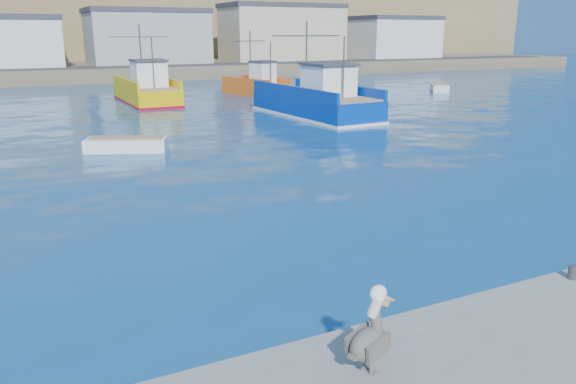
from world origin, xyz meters
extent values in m
plane|color=navy|center=(0.00, 0.00, 0.00)|extent=(260.00, 260.00, 0.00)
cylinder|color=#4C4C4C|center=(3.00, -3.40, 0.65)|extent=(0.20, 0.20, 0.30)
cube|color=brown|center=(0.00, 72.00, 0.80)|extent=(160.00, 30.00, 1.60)
cube|color=brown|center=(0.00, 98.00, 6.00)|extent=(180.00, 40.00, 14.00)
cube|color=brown|center=(0.00, 118.00, 11.00)|extent=(200.00, 40.00, 24.00)
cube|color=#2D2D2D|center=(0.00, 61.00, 1.65)|extent=(150.00, 5.00, 0.10)
cube|color=gray|center=(10.00, 67.00, 4.85)|extent=(15.00, 10.00, 6.50)
cube|color=#333338|center=(10.00, 67.00, 8.40)|extent=(15.30, 10.20, 0.60)
cube|color=tan|center=(30.00, 67.00, 5.35)|extent=(17.00, 9.00, 7.50)
cube|color=#333338|center=(30.00, 67.00, 9.40)|extent=(17.34, 9.18, 0.60)
cube|color=silver|center=(50.00, 67.00, 4.60)|extent=(13.00, 10.00, 6.00)
cube|color=#333338|center=(50.00, 67.00, 7.90)|extent=(13.26, 10.20, 0.60)
cube|color=#D9AA02|center=(2.89, 37.31, 0.66)|extent=(3.55, 10.19, 1.32)
cube|color=#D9AA02|center=(4.55, 37.31, 1.67)|extent=(0.25, 9.98, 0.70)
cube|color=#D9AA02|center=(1.24, 37.30, 1.67)|extent=(0.25, 9.98, 0.70)
cube|color=maroon|center=(2.89, 37.31, 0.05)|extent=(3.62, 10.40, 0.25)
cube|color=#8C7251|center=(2.89, 37.31, 1.37)|extent=(3.27, 9.78, 0.10)
cube|color=white|center=(2.90, 35.78, 2.42)|extent=(2.47, 2.55, 2.00)
cube|color=#333338|center=(2.90, 35.78, 3.52)|extent=(2.65, 2.86, 0.15)
cylinder|color=#4C4C4C|center=(2.89, 38.32, 3.82)|extent=(0.12, 0.12, 5.00)
cylinder|color=#4C4C4C|center=(2.91, 34.25, 3.32)|extent=(0.10, 0.10, 4.00)
cylinder|color=#4C4C4C|center=(2.89, 38.32, 5.32)|extent=(4.92, 0.10, 0.08)
cube|color=#012D96|center=(11.72, 23.96, 0.73)|extent=(4.67, 11.48, 1.46)
cube|color=#012D96|center=(13.56, 24.09, 1.81)|extent=(0.97, 11.01, 0.70)
cube|color=#012D96|center=(9.87, 23.84, 1.81)|extent=(0.97, 11.01, 0.70)
cube|color=silver|center=(11.72, 23.96, 0.05)|extent=(4.76, 11.71, 0.25)
cube|color=#8C7251|center=(11.72, 23.96, 1.51)|extent=(4.33, 11.01, 0.10)
cube|color=white|center=(11.83, 22.28, 2.56)|extent=(2.93, 2.99, 2.00)
cube|color=#333338|center=(11.83, 22.28, 3.66)|extent=(3.15, 3.34, 0.15)
cylinder|color=#4C4C4C|center=(11.64, 25.09, 3.96)|extent=(0.13, 0.13, 5.00)
cylinder|color=#4C4C4C|center=(11.94, 20.60, 3.46)|extent=(0.11, 0.11, 4.00)
cylinder|color=#4C4C4C|center=(11.64, 25.09, 5.46)|extent=(5.50, 0.45, 0.08)
cube|color=#C14F13|center=(13.49, 38.62, 0.45)|extent=(4.66, 7.45, 0.91)
cube|color=#C14F13|center=(14.66, 39.00, 1.26)|extent=(2.28, 6.55, 0.70)
cube|color=#C14F13|center=(12.32, 38.23, 1.26)|extent=(2.28, 6.55, 0.70)
cube|color=#8C7251|center=(13.49, 38.62, 0.96)|extent=(4.38, 7.12, 0.10)
cube|color=white|center=(13.82, 37.62, 2.01)|extent=(2.28, 2.23, 2.00)
cube|color=#333338|center=(13.82, 37.62, 3.11)|extent=(2.47, 2.47, 0.15)
cylinder|color=#4C4C4C|center=(13.27, 39.28, 3.41)|extent=(0.15, 0.15, 5.00)
cylinder|color=#4C4C4C|center=(14.14, 36.63, 2.91)|extent=(0.13, 0.13, 4.00)
cylinder|color=#4C4C4C|center=(13.27, 39.28, 4.91)|extent=(3.51, 1.22, 0.08)
cube|color=silver|center=(-2.61, 17.36, 0.25)|extent=(4.17, 2.83, 0.79)
cube|color=#8C7251|center=(-2.61, 17.36, 0.67)|extent=(3.69, 2.40, 0.08)
cube|color=silver|center=(31.33, 33.47, 0.27)|extent=(3.78, 4.39, 0.87)
cube|color=#8C7251|center=(31.33, 33.47, 0.74)|extent=(3.26, 3.85, 0.09)
cylinder|color=#595451|center=(-2.99, -4.41, 0.63)|extent=(0.08, 0.08, 0.27)
cube|color=#595451|center=(-2.95, -4.39, 0.51)|extent=(0.16, 0.15, 0.01)
cylinder|color=#595451|center=(-3.05, -4.25, 0.63)|extent=(0.08, 0.08, 0.27)
cube|color=#595451|center=(-3.00, -4.23, 0.51)|extent=(0.16, 0.15, 0.01)
ellipsoid|color=#38332D|center=(-3.00, -4.32, 0.99)|extent=(0.89, 0.70, 0.54)
cube|color=#38332D|center=(-2.95, -4.52, 1.01)|extent=(0.59, 0.26, 0.39)
cube|color=#38332D|center=(-3.09, -4.13, 1.01)|extent=(0.59, 0.26, 0.39)
cube|color=#38332D|center=(-3.32, -4.43, 0.93)|extent=(0.24, 0.21, 0.11)
cylinder|color=#38332D|center=(-2.83, -4.26, 1.28)|extent=(0.26, 0.32, 0.43)
cylinder|color=white|center=(-2.87, -4.28, 1.60)|extent=(0.25, 0.32, 0.40)
ellipsoid|color=white|center=(-2.81, -4.26, 1.79)|extent=(0.38, 0.34, 0.27)
cone|color=gold|center=(-2.58, -4.18, 1.62)|extent=(0.55, 0.30, 0.37)
cube|color=tan|center=(-2.68, -4.21, 1.59)|extent=(0.32, 0.15, 0.24)
camera|label=1|loc=(-7.61, -10.75, 5.71)|focal=35.00mm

